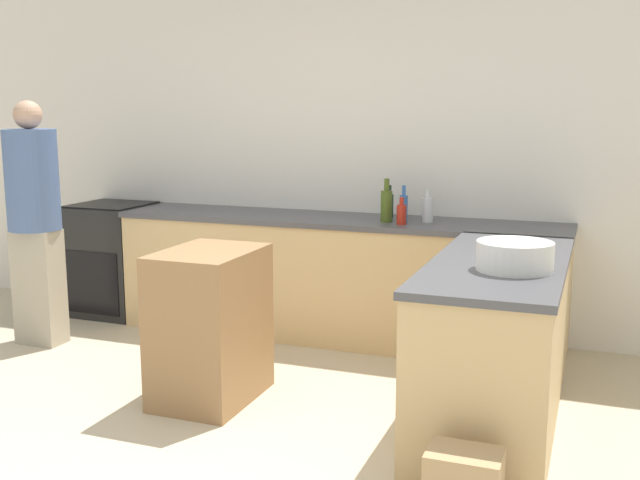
{
  "coord_description": "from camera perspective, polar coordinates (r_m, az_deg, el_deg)",
  "views": [
    {
      "loc": [
        1.81,
        -2.98,
        1.71
      ],
      "look_at": [
        0.31,
        0.99,
        0.96
      ],
      "focal_mm": 42.0,
      "sensor_mm": 36.0,
      "label": 1
    }
  ],
  "objects": [
    {
      "name": "olive_oil_bottle",
      "position": [
        5.3,
        5.08,
        2.69
      ],
      "size": [
        0.08,
        0.08,
        0.31
      ],
      "color": "#475B1E",
      "rests_on": "counter_back"
    },
    {
      "name": "water_bottle_blue",
      "position": [
        5.36,
        6.39,
        2.52
      ],
      "size": [
        0.06,
        0.06,
        0.26
      ],
      "color": "#386BB7",
      "rests_on": "counter_back"
    },
    {
      "name": "ground_plane",
      "position": [
        3.88,
        -9.9,
        -16.24
      ],
      "size": [
        14.0,
        14.0,
        0.0
      ],
      "primitive_type": "plane",
      "color": "beige"
    },
    {
      "name": "person_by_range",
      "position": [
        5.74,
        -20.93,
        1.79
      ],
      "size": [
        0.37,
        0.37,
        1.76
      ],
      "color": "#ADA38E",
      "rests_on": "ground_plane"
    },
    {
      "name": "counter_peninsula",
      "position": [
        4.19,
        13.26,
        -7.61
      ],
      "size": [
        0.69,
        1.74,
        0.91
      ],
      "color": "#D6B27A",
      "rests_on": "ground_plane"
    },
    {
      "name": "wall_back",
      "position": [
        5.81,
        2.48,
        6.48
      ],
      "size": [
        8.0,
        0.06,
        2.7
      ],
      "color": "white",
      "rests_on": "ground_plane"
    },
    {
      "name": "wine_bottle_dark",
      "position": [
        5.52,
        5.31,
        2.68
      ],
      "size": [
        0.06,
        0.06,
        0.24
      ],
      "color": "black",
      "rests_on": "counter_back"
    },
    {
      "name": "hot_sauce_bottle",
      "position": [
        5.21,
        6.23,
        2.01
      ],
      "size": [
        0.07,
        0.07,
        0.19
      ],
      "color": "red",
      "rests_on": "counter_back"
    },
    {
      "name": "vinegar_bottle_clear",
      "position": [
        5.34,
        8.2,
        2.34
      ],
      "size": [
        0.08,
        0.08,
        0.23
      ],
      "color": "silver",
      "rests_on": "counter_back"
    },
    {
      "name": "island_table",
      "position": [
        4.47,
        -8.37,
        -6.45
      ],
      "size": [
        0.51,
        0.69,
        0.9
      ],
      "color": "#997047",
      "rests_on": "ground_plane"
    },
    {
      "name": "counter_back",
      "position": [
        5.6,
        1.28,
        -2.88
      ],
      "size": [
        3.35,
        0.68,
        0.91
      ],
      "color": "#D6B27A",
      "rests_on": "ground_plane"
    },
    {
      "name": "range_oven",
      "position": [
        6.53,
        -15.47,
        -1.36
      ],
      "size": [
        0.63,
        0.64,
        0.92
      ],
      "color": "black",
      "rests_on": "ground_plane"
    },
    {
      "name": "mixing_bowl",
      "position": [
        3.83,
        14.61,
        -1.18
      ],
      "size": [
        0.38,
        0.38,
        0.15
      ],
      "color": "white",
      "rests_on": "counter_peninsula"
    }
  ]
}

